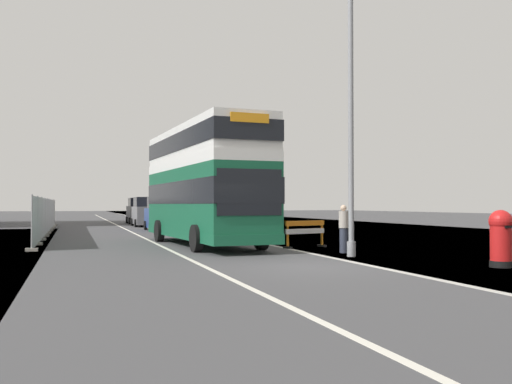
{
  "coord_description": "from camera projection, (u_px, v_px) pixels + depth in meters",
  "views": [
    {
      "loc": [
        -6.09,
        -14.98,
        1.73
      ],
      "look_at": [
        0.55,
        5.96,
        2.2
      ],
      "focal_mm": 40.55,
      "sensor_mm": 36.0,
      "label": 1
    }
  ],
  "objects": [
    {
      "name": "double_decker_bus",
      "position": [
        204.0,
        183.0,
        24.48
      ],
      "size": [
        3.34,
        11.09,
        4.96
      ],
      "color": "#145638",
      "rests_on": "ground"
    },
    {
      "name": "red_pillar_postbox",
      "position": [
        501.0,
        236.0,
        15.89
      ],
      "size": [
        0.64,
        0.64,
        1.58
      ],
      "color": "black",
      "rests_on": "ground"
    },
    {
      "name": "car_receding_far",
      "position": [
        138.0,
        212.0,
        51.52
      ],
      "size": [
        1.91,
        4.44,
        2.3
      ],
      "color": "black",
      "rests_on": "ground"
    },
    {
      "name": "lamppost_foreground",
      "position": [
        351.0,
        123.0,
        19.17
      ],
      "size": [
        0.29,
        0.7,
        9.32
      ],
      "color": "gray",
      "rests_on": "ground"
    },
    {
      "name": "construction_site_fence",
      "position": [
        47.0,
        217.0,
        34.2
      ],
      "size": [
        0.44,
        27.4,
        2.1
      ],
      "color": "#A8AAAD",
      "rests_on": "ground"
    },
    {
      "name": "ground",
      "position": [
        318.0,
        267.0,
        16.36
      ],
      "size": [
        140.0,
        280.0,
        0.1
      ],
      "color": "#424244"
    },
    {
      "name": "car_receding_mid",
      "position": [
        145.0,
        213.0,
        45.39
      ],
      "size": [
        1.9,
        4.6,
        2.3
      ],
      "color": "slate",
      "rests_on": "ground"
    },
    {
      "name": "roadworks_barrier",
      "position": [
        305.0,
        230.0,
        23.06
      ],
      "size": [
        1.96,
        0.98,
        1.08
      ],
      "color": "orange",
      "rests_on": "ground"
    },
    {
      "name": "car_oncoming_near",
      "position": [
        162.0,
        215.0,
        38.15
      ],
      "size": [
        1.95,
        4.5,
        2.24
      ],
      "color": "navy",
      "rests_on": "ground"
    },
    {
      "name": "pedestrian_at_kerb",
      "position": [
        344.0,
        229.0,
        20.58
      ],
      "size": [
        0.34,
        0.34,
        1.71
      ],
      "color": "#2D3342",
      "rests_on": "ground"
    }
  ]
}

